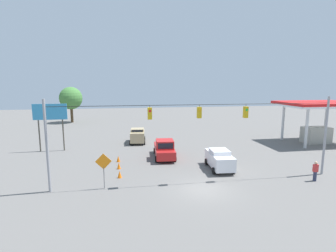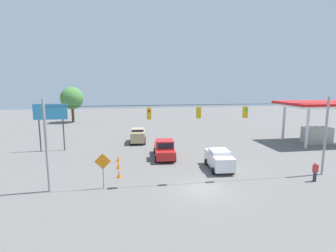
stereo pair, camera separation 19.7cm
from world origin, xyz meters
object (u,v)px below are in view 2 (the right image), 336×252
sedan_white_crossing_near (219,159)px  traffic_cone_nearest (119,174)px  pedestrian (315,171)px  gas_station (319,113)px  tree_horizon_left (72,98)px  pickup_truck_red_withflow_mid (164,149)px  traffic_cone_third (118,159)px  overhead_signal_span (198,130)px  sedan_tan_withflow_far (138,135)px  traffic_cone_second (119,166)px  work_zone_sign (103,164)px  roadside_billboard (51,116)px

sedan_white_crossing_near → traffic_cone_nearest: 9.55m
sedan_white_crossing_near → pedestrian: size_ratio=2.58×
gas_station → tree_horizon_left: (37.15, -25.87, 0.96)m
pickup_truck_red_withflow_mid → tree_horizon_left: tree_horizon_left is taller
traffic_cone_third → gas_station: bearing=-170.5°
pickup_truck_red_withflow_mid → traffic_cone_nearest: (4.86, 5.59, -0.65)m
overhead_signal_span → pedestrian: (-9.84, 1.43, -3.61)m
traffic_cone_third → pedestrian: pedestrian is taller
sedan_tan_withflow_far → traffic_cone_nearest: size_ratio=6.25×
pickup_truck_red_withflow_mid → pedestrian: size_ratio=3.21×
traffic_cone_nearest → pedestrian: pedestrian is taller
traffic_cone_second → pedestrian: (-16.46, 6.03, 0.54)m
overhead_signal_span → gas_station: 23.34m
gas_station → traffic_cone_third: bearing=9.5°
sedan_tan_withflow_far → gas_station: bearing=170.3°
sedan_white_crossing_near → traffic_cone_second: 9.75m
sedan_white_crossing_near → work_zone_sign: work_zone_sign is taller
traffic_cone_third → tree_horizon_left: (10.13, -30.41, 4.77)m
sedan_tan_withflow_far → tree_horizon_left: 25.44m
work_zone_sign → tree_horizon_left: 38.67m
sedan_white_crossing_near → roadside_billboard: roadside_billboard is taller
work_zone_sign → traffic_cone_third: bearing=-97.8°
work_zone_sign → sedan_white_crossing_near: bearing=-164.2°
pickup_truck_red_withflow_mid → sedan_white_crossing_near: (-4.63, 4.75, 0.02)m
tree_horizon_left → traffic_cone_third: bearing=108.4°
gas_station → traffic_cone_second: bearing=14.4°
sedan_white_crossing_near → overhead_signal_span: bearing=44.9°
sedan_tan_withflow_far → sedan_white_crossing_near: bearing=119.4°
sedan_tan_withflow_far → gas_station: 25.05m
work_zone_sign → sedan_tan_withflow_far: bearing=-102.5°
sedan_white_crossing_near → gas_station: bearing=-153.8°
traffic_cone_third → pedestrian: 18.57m
traffic_cone_nearest → traffic_cone_second: bearing=-87.7°
traffic_cone_nearest → pedestrian: bearing=167.8°
traffic_cone_second → traffic_cone_third: 2.37m
gas_station → work_zone_sign: bearing=22.5°
sedan_white_crossing_near → traffic_cone_third: 10.50m
traffic_cone_nearest → traffic_cone_second: (0.10, -2.48, 0.00)m
pickup_truck_red_withflow_mid → tree_horizon_left: size_ratio=0.74×
pickup_truck_red_withflow_mid → gas_station: size_ratio=0.55×
overhead_signal_span → sedan_tan_withflow_far: bearing=-75.0°
overhead_signal_span → pickup_truck_red_withflow_mid: 8.63m
gas_station → work_zone_sign: 30.35m
overhead_signal_span → work_zone_sign: (7.68, 0.06, -2.49)m
roadside_billboard → traffic_cone_second: bearing=134.3°
overhead_signal_span → roadside_billboard: bearing=-41.3°
traffic_cone_third → sedan_tan_withflow_far: bearing=-106.1°
traffic_cone_second → roadside_billboard: size_ratio=0.11×
sedan_tan_withflow_far → traffic_cone_nearest: 13.77m
sedan_tan_withflow_far → traffic_cone_second: size_ratio=6.25×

